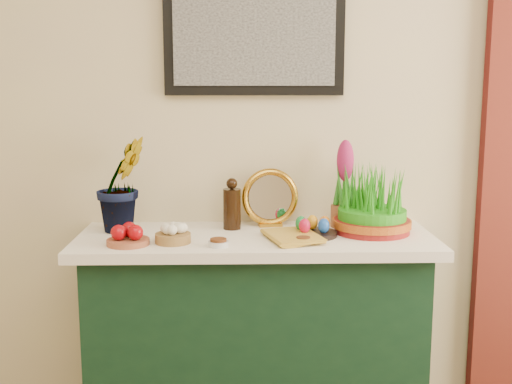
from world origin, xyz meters
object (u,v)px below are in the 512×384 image
mirror (270,198)px  book (270,237)px  sideboard (256,346)px  hyacinth_green (122,169)px  wheatgrass_sabzeh (372,205)px

mirror → book: 0.29m
sideboard → hyacinth_green: hyacinth_green is taller
wheatgrass_sabzeh → hyacinth_green: bearing=176.8°
book → mirror: bearing=71.8°
hyacinth_green → book: 0.66m
hyacinth_green → mirror: 0.62m
sideboard → book: book is taller
hyacinth_green → mirror: hyacinth_green is taller
mirror → wheatgrass_sabzeh: size_ratio=0.79×
hyacinth_green → book: (0.58, -0.20, -0.24)m
hyacinth_green → mirror: (0.60, 0.08, -0.14)m
wheatgrass_sabzeh → book: bearing=-161.3°
sideboard → mirror: 0.61m
mirror → sideboard: bearing=-111.4°
sideboard → hyacinth_green: 0.90m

